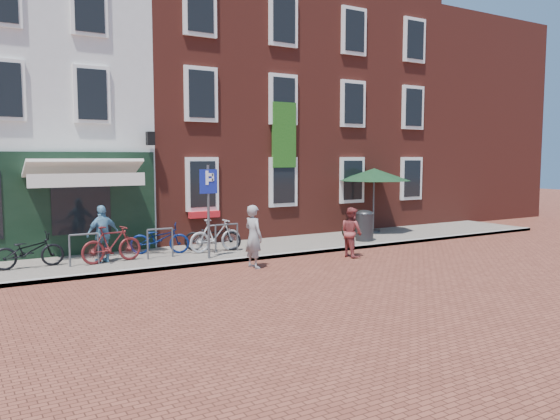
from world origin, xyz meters
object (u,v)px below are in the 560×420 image
parasol (374,172)px  bicycle_4 (213,236)px  bicycle_3 (216,235)px  boy (351,232)px  cafe_person (103,234)px  bicycle_1 (112,244)px  woman (253,237)px  bicycle_0 (29,251)px  litter_bin (365,224)px  bicycle_2 (160,239)px  bicycle_5 (357,223)px  parking_sign (208,196)px

parasol → bicycle_4: size_ratio=1.59×
bicycle_3 → boy: bearing=-124.8°
cafe_person → bicycle_1: bearing=127.0°
woman → bicycle_0: (-5.03, 2.43, -0.28)m
cafe_person → litter_bin: bearing=161.1°
boy → bicycle_2: boy is taller
litter_bin → woman: 5.31m
bicycle_4 → cafe_person: bearing=121.4°
bicycle_5 → parasol: bearing=-75.1°
parasol → woman: 7.53m
bicycle_0 → bicycle_2: (3.46, 0.30, 0.00)m
cafe_person → bicycle_1: (0.19, -0.15, -0.27)m
litter_bin → cafe_person: 8.33m
litter_bin → bicycle_2: bearing=170.7°
woman → bicycle_2: size_ratio=0.98×
boy → bicycle_1: bearing=70.8°
boy → cafe_person: bearing=70.2°
bicycle_1 → bicycle_4: 3.04m
bicycle_3 → bicycle_5: (5.44, 0.25, 0.00)m
parking_sign → boy: bearing=-19.9°
boy → bicycle_1: boy is taller
cafe_person → bicycle_5: (8.63, 0.20, -0.27)m
woman → bicycle_0: 5.59m
woman → bicycle_1: woman is taller
woman → bicycle_0: bearing=55.0°
bicycle_2 → bicycle_3: 1.59m
bicycle_4 → woman: bearing=-150.7°
woman → boy: bearing=-100.0°
boy → parking_sign: bearing=70.0°
parasol → bicycle_4: parasol is taller
litter_bin → woman: bearing=-161.9°
bicycle_3 → woman: bearing=-178.2°
parasol → bicycle_1: parasol is taller
parasol → boy: size_ratio=1.85×
bicycle_4 → litter_bin: bearing=-70.7°
parking_sign → bicycle_4: (0.60, 1.10, -1.26)m
parking_sign → bicycle_1: (-2.42, 0.77, -1.21)m
parking_sign → bicycle_4: 1.78m
parasol → bicycle_4: 7.00m
cafe_person → bicycle_0: cafe_person is taller
litter_bin → bicycle_3: bearing=174.0°
cafe_person → bicycle_2: bearing=-178.8°
litter_bin → parasol: parasol is taller
parking_sign → bicycle_3: parking_sign is taller
boy → bicycle_0: boy is taller
parking_sign → bicycle_4: size_ratio=1.53×
bicycle_1 → boy: bearing=-116.9°
parasol → parking_sign: bearing=-166.3°
bicycle_0 → bicycle_1: (1.95, -0.33, 0.05)m
cafe_person → bicycle_4: cafe_person is taller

